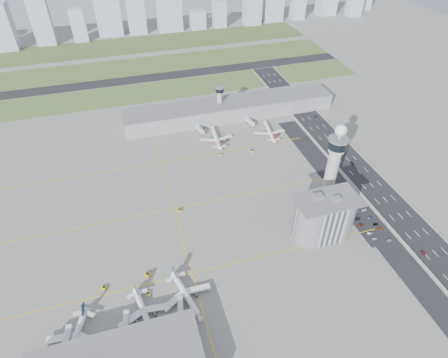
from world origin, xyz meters
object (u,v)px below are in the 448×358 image
object	(u,v)px
jet_bridge_far_1	(246,119)
car_hw_4	(280,93)
car_lot_10	(364,210)
jet_bridge_near_0	(65,353)
tug_4	(221,154)
car_hw_0	(423,253)
airplane_far_a	(216,135)
car_lot_1	(370,233)
car_lot_2	(361,225)
car_lot_11	(359,203)
tug_3	(180,210)
car_lot_8	(376,224)
tug_2	(148,294)
car_lot_0	(374,239)
control_tower	(334,162)
airplane_near_a	(73,339)
car_hw_2	(316,117)
admin_building	(324,217)
tug_1	(147,274)
secondary_tower	(220,99)
tug_5	(251,151)
car_lot_6	(390,240)
jet_bridge_near_2	(181,321)
tug_0	(104,287)
airplane_near_c	(187,294)
car_lot_3	(357,219)
car_lot_7	(380,228)
car_lot_9	(370,218)
car_hw_1	(352,163)
car_lot_4	(355,215)
airplane_far_b	(270,129)
car_lot_5	(347,204)

from	to	relation	value
jet_bridge_far_1	car_hw_4	distance (m)	73.53
car_lot_10	jet_bridge_near_0	bearing A→B (deg)	98.54
tug_4	car_hw_0	world-z (taller)	tug_4
airplane_far_a	jet_bridge_near_0	distance (m)	212.51
car_lot_1	car_lot_2	distance (m)	8.83
car_lot_11	tug_3	bearing A→B (deg)	70.36
airplane_far_a	car_lot_8	xyz separation A→B (m)	(78.19, -135.46, -4.48)
tug_2	car_lot_0	world-z (taller)	tug_2
control_tower	airplane_near_a	bearing A→B (deg)	-160.56
jet_bridge_far_1	car_hw_2	size ratio (longest dim) A/B	3.18
admin_building	car_hw_2	xyz separation A→B (m)	(70.09, 142.11, -14.69)
admin_building	tug_1	bearing A→B (deg)	-179.39
car_hw_4	car_lot_2	bearing A→B (deg)	-99.61
jet_bridge_far_1	airplane_far_a	bearing A→B (deg)	-68.40
secondary_tower	car_lot_2	xyz separation A→B (m)	(52.90, -173.99, -18.25)
tug_4	car_lot_0	world-z (taller)	tug_4
car_lot_11	secondary_tower	bearing A→B (deg)	16.06
tug_5	car_lot_1	world-z (taller)	tug_5
jet_bridge_near_0	car_lot_6	world-z (taller)	jet_bridge_near_0
car_lot_0	jet_bridge_near_2	bearing A→B (deg)	103.37
airplane_far_a	car_hw_0	xyz separation A→B (m)	(92.58, -166.67, -4.47)
tug_0	car_lot_6	world-z (taller)	tug_0
tug_0	car_lot_8	world-z (taller)	tug_0
airplane_near_c	car_hw_2	bearing A→B (deg)	120.23
car_hw_0	car_hw_4	bearing A→B (deg)	89.20
tug_0	tug_3	size ratio (longest dim) A/B	0.94
tug_2	airplane_near_a	bearing A→B (deg)	-146.27
car_lot_1	car_lot_8	xyz separation A→B (m)	(8.74, 6.26, -0.02)
jet_bridge_far_1	tug_2	world-z (taller)	jet_bridge_far_1
car_lot_2	tug_5	bearing A→B (deg)	14.83
airplane_far_a	car_hw_2	distance (m)	108.21
car_lot_3	car_lot_7	size ratio (longest dim) A/B	1.18
tug_0	car_lot_9	size ratio (longest dim) A/B	0.82
tug_0	car_hw_1	distance (m)	217.73
tug_5	car_lot_0	bearing A→B (deg)	-64.17
secondary_tower	car_hw_4	distance (m)	85.57
tug_0	tug_1	bearing A→B (deg)	122.55
car_lot_4	tug_5	bearing A→B (deg)	26.03
airplane_far_a	car_hw_0	size ratio (longest dim) A/B	9.95
jet_bridge_far_1	tug_0	size ratio (longest dim) A/B	4.75
car_lot_8	tug_2	bearing A→B (deg)	96.05
car_lot_10	car_hw_2	bearing A→B (deg)	-17.25
airplane_far_b	tug_1	xyz separation A→B (m)	(-132.10, -128.40, -4.05)
airplane_near_a	car_lot_4	size ratio (longest dim) A/B	10.33
car_lot_2	car_lot_8	xyz separation A→B (m)	(9.83, -2.50, 0.05)
secondary_tower	car_lot_1	size ratio (longest dim) A/B	8.34
car_hw_4	car_lot_1	bearing A→B (deg)	-99.03
car_lot_10	car_lot_5	bearing A→B (deg)	40.72
tug_1	tug_2	bearing A→B (deg)	-141.12
jet_bridge_near_2	tug_0	world-z (taller)	jet_bridge_near_2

